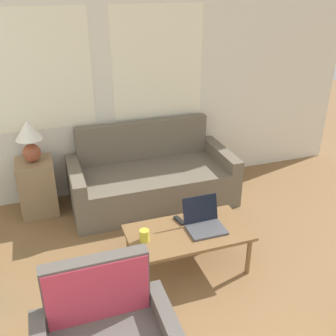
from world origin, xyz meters
The scene contains 8 objects.
wall_back centered at (0.00, 4.09, 1.31)m, with size 6.31×0.06×2.60m.
couch centered at (0.34, 3.64, 0.27)m, with size 1.90×0.89×0.90m.
side_table centered at (-0.95, 3.79, 0.32)m, with size 0.40×0.40×0.64m.
table_lamp centered at (-0.95, 3.79, 0.92)m, with size 0.29×0.29×0.47m.
coffee_table centered at (0.30, 2.31, 0.37)m, with size 1.09×0.59×0.41m.
laptop centered at (0.46, 2.33, 0.47)m, with size 0.33×0.31×0.26m.
cup_navy centered at (-0.11, 2.31, 0.46)m, with size 0.09×0.09×0.11m.
tv_remote centered at (0.28, 2.49, 0.42)m, with size 0.08×0.16×0.02m.
Camera 1 is at (-0.81, -0.38, 2.47)m, focal length 42.00 mm.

